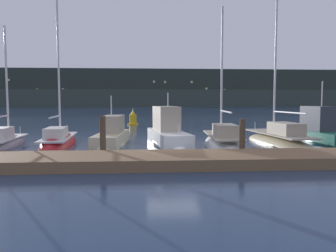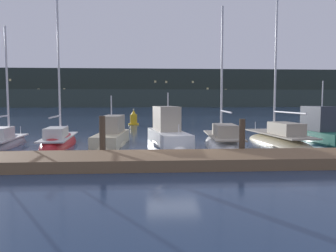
{
  "view_description": "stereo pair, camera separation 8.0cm",
  "coord_description": "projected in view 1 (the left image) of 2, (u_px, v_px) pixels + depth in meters",
  "views": [
    {
      "loc": [
        -1.31,
        -15.44,
        2.71
      ],
      "look_at": [
        0.0,
        3.35,
        1.2
      ],
      "focal_mm": 35.0,
      "sensor_mm": 36.0,
      "label": 1
    },
    {
      "loc": [
        -1.23,
        -15.45,
        2.71
      ],
      "look_at": [
        0.0,
        3.35,
        1.2
      ],
      "focal_mm": 35.0,
      "sensor_mm": 36.0,
      "label": 2
    }
  ],
  "objects": [
    {
      "name": "sailboat_berth_2",
      "position": [
        59.0,
        143.0,
        19.59
      ],
      "size": [
        2.21,
        6.66,
        10.24
      ],
      "color": "red",
      "rests_on": "ground"
    },
    {
      "name": "mooring_pile_1",
      "position": [
        103.0,
        138.0,
        14.96
      ],
      "size": [
        0.28,
        0.28,
        1.98
      ],
      "primitive_type": "cylinder",
      "color": "#4C3D2D",
      "rests_on": "ground"
    },
    {
      "name": "channel_buoy",
      "position": [
        133.0,
        119.0,
        35.49
      ],
      "size": [
        1.15,
        1.15,
        1.76
      ],
      "color": "gold",
      "rests_on": "ground"
    },
    {
      "name": "motorboat_berth_4",
      "position": [
        168.0,
        137.0,
        19.99
      ],
      "size": [
        2.73,
        6.32,
        3.7
      ],
      "color": "white",
      "rests_on": "ground"
    },
    {
      "name": "dock",
      "position": [
        177.0,
        160.0,
        13.6
      ],
      "size": [
        27.55,
        2.8,
        0.45
      ],
      "primitive_type": "cube",
      "color": "brown",
      "rests_on": "ground"
    },
    {
      "name": "mooring_pile_2",
      "position": [
        242.0,
        138.0,
        15.42
      ],
      "size": [
        0.28,
        0.28,
        1.81
      ],
      "primitive_type": "cylinder",
      "color": "#4C3D2D",
      "rests_on": "ground"
    },
    {
      "name": "motorboat_berth_7",
      "position": [
        320.0,
        136.0,
        20.79
      ],
      "size": [
        2.13,
        5.17,
        4.47
      ],
      "color": "#195647",
      "rests_on": "ground"
    },
    {
      "name": "sailboat_berth_1",
      "position": [
        6.0,
        144.0,
        19.17
      ],
      "size": [
        1.68,
        5.54,
        7.65
      ],
      "color": "gray",
      "rests_on": "ground"
    },
    {
      "name": "ground_plane",
      "position": [
        173.0,
        157.0,
        15.66
      ],
      "size": [
        400.0,
        400.0,
        0.0
      ],
      "primitive_type": "plane",
      "color": "navy"
    },
    {
      "name": "sailboat_berth_5",
      "position": [
        223.0,
        145.0,
        18.71
      ],
      "size": [
        2.29,
        6.62,
        8.78
      ],
      "color": "white",
      "rests_on": "ground"
    },
    {
      "name": "sailboat_berth_6",
      "position": [
        279.0,
        142.0,
        19.82
      ],
      "size": [
        2.71,
        7.4,
        10.6
      ],
      "color": "beige",
      "rests_on": "ground"
    },
    {
      "name": "hillside_backdrop",
      "position": [
        149.0,
        90.0,
        133.27
      ],
      "size": [
        240.0,
        23.0,
        14.79
      ],
      "color": "#28332D",
      "rests_on": "ground"
    },
    {
      "name": "motorboat_berth_3",
      "position": [
        112.0,
        140.0,
        19.71
      ],
      "size": [
        2.07,
        5.74,
        3.63
      ],
      "color": "beige",
      "rests_on": "ground"
    }
  ]
}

